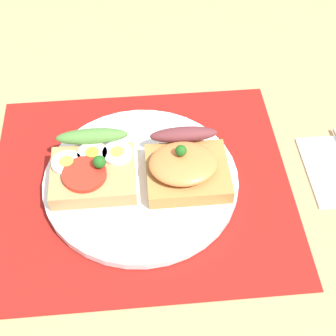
{
  "coord_description": "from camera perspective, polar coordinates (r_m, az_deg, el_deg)",
  "views": [
    {
      "loc": [
        -0.4,
        -38.04,
        49.03
      ],
      "look_at": [
        3.0,
        0.0,
        2.88
      ],
      "focal_mm": 52.41,
      "sensor_mm": 36.0,
      "label": 1
    }
  ],
  "objects": [
    {
      "name": "sandwich_egg_tomato",
      "position": [
        0.61,
        -8.38,
        0.11
      ],
      "size": [
        10.23,
        9.83,
        4.32
      ],
      "color": "#AE834F",
      "rests_on": "plate"
    },
    {
      "name": "placemat",
      "position": [
        0.62,
        -2.77,
        -1.8
      ],
      "size": [
        37.41,
        32.76,
        0.3
      ],
      "primitive_type": "cube",
      "color": "maroon",
      "rests_on": "ground_plane"
    },
    {
      "name": "plate",
      "position": [
        0.61,
        -2.79,
        -1.41
      ],
      "size": [
        24.3,
        24.3,
        1.08
      ],
      "primitive_type": "cylinder",
      "color": "white",
      "rests_on": "placemat"
    },
    {
      "name": "sandwich_salmon",
      "position": [
        0.6,
        2.43,
        0.32
      ],
      "size": [
        10.05,
        10.15,
        5.25
      ],
      "color": "#A2773B",
      "rests_on": "plate"
    },
    {
      "name": "ground_plane",
      "position": [
        0.63,
        -2.71,
        -2.77
      ],
      "size": [
        120.0,
        90.0,
        3.2
      ],
      "primitive_type": "cube",
      "color": "tan"
    }
  ]
}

